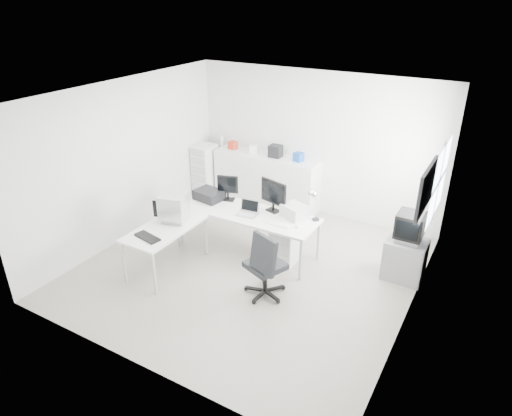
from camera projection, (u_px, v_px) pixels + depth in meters
The scene contains 30 objects.
floor at pixel (250, 268), 7.45m from camera, with size 5.00×5.00×0.01m, color beige.
ceiling at pixel (249, 95), 6.23m from camera, with size 5.00×5.00×0.01m, color white.
back_wall at pixel (315, 144), 8.79m from camera, with size 5.00×0.02×2.80m, color silver.
left_wall at pixel (126, 161), 7.96m from camera, with size 0.02×5.00×2.80m, color silver.
right_wall at pixel (421, 228), 5.72m from camera, with size 0.02×5.00×2.80m, color silver.
window at pixel (439, 182), 6.58m from camera, with size 0.02×1.20×1.10m, color white, non-canonical shape.
wall_picture at pixel (426, 189), 5.59m from camera, with size 0.04×0.90×0.60m, color black, non-canonical shape.
main_desk at pixel (248, 232), 7.77m from camera, with size 2.40×0.80×0.75m, color silver, non-canonical shape.
side_desk at pixel (167, 248), 7.29m from camera, with size 0.70×1.40×0.75m, color silver, non-canonical shape.
drawer_pedestal at pixel (286, 245), 7.52m from camera, with size 0.40×0.50×0.60m, color silver.
inkjet_printer at pixel (209, 195), 8.03m from camera, with size 0.48×0.37×0.17m, color black.
lcd_monitor_small at pixel (228, 188), 7.95m from camera, with size 0.37×0.21×0.46m, color black, non-canonical shape.
lcd_monitor_large at pixel (273, 196), 7.52m from camera, with size 0.53×0.21×0.55m, color black, non-canonical shape.
laptop at pixel (247, 210), 7.46m from camera, with size 0.30×0.31×0.20m, color #B7B7BA, non-canonical shape.
white_keyboard at pixel (278, 224), 7.19m from camera, with size 0.39×0.12×0.02m, color silver.
white_mouse at pixel (297, 226), 7.09m from camera, with size 0.06×0.06×0.06m, color silver.
laser_printer at pixel (294, 211), 7.39m from camera, with size 0.37×0.32×0.21m, color #AFAFAF.
desk_lamp at pixel (317, 207), 7.24m from camera, with size 0.16×0.16×0.48m, color silver, non-canonical shape.
crt_monitor at pixel (174, 208), 7.22m from camera, with size 0.40×0.40×0.46m, color #B7B7BA, non-canonical shape.
black_keyboard at pixel (147, 237), 6.81m from camera, with size 0.44×0.17×0.03m, color black.
office_chair at pixel (265, 262), 6.57m from camera, with size 0.64×0.64×1.11m, color #26272B, non-canonical shape.
tv_cabinet at pixel (405, 259), 7.07m from camera, with size 0.60×0.49×0.66m, color gray.
crt_tv at pixel (410, 228), 6.83m from camera, with size 0.50×0.48×0.45m, color black, non-canonical shape.
sideboard at pixel (266, 181), 9.37m from camera, with size 2.20×0.55×1.10m, color silver.
clutter_box_a at pixel (233, 145), 9.46m from camera, with size 0.16×0.14×0.16m, color red.
clutter_box_b at pixel (254, 149), 9.23m from camera, with size 0.16×0.14×0.16m, color silver.
clutter_box_c at pixel (276, 151), 8.99m from camera, with size 0.24×0.22×0.24m, color black.
clutter_box_d at pixel (298, 157), 8.78m from camera, with size 0.17×0.15×0.17m, color #1748A7.
clutter_bottle at pixel (222, 141), 9.61m from camera, with size 0.07×0.07×0.22m, color silver.
filing_cabinet at pixel (205, 171), 9.77m from camera, with size 0.40×0.48×1.15m, color silver.
Camera 1 is at (3.21, -5.40, 4.12)m, focal length 32.00 mm.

